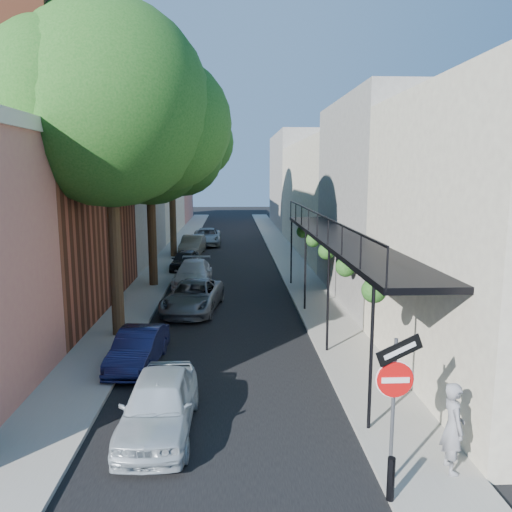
{
  "coord_description": "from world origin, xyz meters",
  "views": [
    {
      "loc": [
        0.28,
        -7.3,
        5.78
      ],
      "look_at": [
        1.12,
        10.59,
        2.8
      ],
      "focal_mm": 35.0,
      "sensor_mm": 36.0,
      "label": 1
    }
  ],
  "objects": [
    {
      "name": "road_surface",
      "position": [
        0.0,
        30.0,
        0.01
      ],
      "size": [
        6.0,
        64.0,
        0.01
      ],
      "primitive_type": "cube",
      "color": "black",
      "rests_on": "ground"
    },
    {
      "name": "sidewalk_left",
      "position": [
        -4.0,
        30.0,
        0.06
      ],
      "size": [
        2.0,
        64.0,
        0.12
      ],
      "primitive_type": "cube",
      "color": "gray",
      "rests_on": "ground"
    },
    {
      "name": "sidewalk_right",
      "position": [
        4.0,
        30.0,
        0.06
      ],
      "size": [
        2.0,
        64.0,
        0.12
      ],
      "primitive_type": "cube",
      "color": "gray",
      "rests_on": "ground"
    },
    {
      "name": "buildings_left",
      "position": [
        -9.3,
        28.76,
        4.94
      ],
      "size": [
        10.1,
        59.1,
        12.0
      ],
      "color": "tan",
      "rests_on": "ground"
    },
    {
      "name": "buildings_right",
      "position": [
        8.99,
        29.49,
        4.42
      ],
      "size": [
        9.8,
        55.0,
        10.0
      ],
      "color": "beige",
      "rests_on": "ground"
    },
    {
      "name": "sign_post",
      "position": [
        3.16,
        0.97,
        2.04
      ],
      "size": [
        0.89,
        0.17,
        2.99
      ],
      "color": "#595B60",
      "rests_on": "ground"
    },
    {
      "name": "bollard",
      "position": [
        3.0,
        0.5,
        0.52
      ],
      "size": [
        0.14,
        0.14,
        0.8
      ],
      "primitive_type": "cylinder",
      "color": "black",
      "rests_on": "sidewalk_right"
    },
    {
      "name": "oak_near",
      "position": [
        -3.37,
        10.26,
        7.88
      ],
      "size": [
        7.48,
        6.8,
        11.42
      ],
      "color": "black",
      "rests_on": "ground"
    },
    {
      "name": "oak_mid",
      "position": [
        -3.42,
        18.23,
        7.06
      ],
      "size": [
        6.6,
        6.0,
        10.2
      ],
      "color": "black",
      "rests_on": "ground"
    },
    {
      "name": "oak_far",
      "position": [
        -3.35,
        27.27,
        8.26
      ],
      "size": [
        7.7,
        7.0,
        11.9
      ],
      "color": "black",
      "rests_on": "ground"
    },
    {
      "name": "parked_car_a",
      "position": [
        -1.4,
        3.27,
        0.66
      ],
      "size": [
        1.61,
        3.92,
        1.33
      ],
      "primitive_type": "imported",
      "rotation": [
        0.0,
        0.0,
        -0.01
      ],
      "color": "#B4C0C7",
      "rests_on": "ground"
    },
    {
      "name": "parked_car_b",
      "position": [
        -2.6,
        7.23,
        0.56
      ],
      "size": [
        1.48,
        3.51,
        1.13
      ],
      "primitive_type": "imported",
      "rotation": [
        0.0,
        0.0,
        -0.09
      ],
      "color": "#12153A",
      "rests_on": "ground"
    },
    {
      "name": "parked_car_c",
      "position": [
        -1.42,
        13.3,
        0.63
      ],
      "size": [
        2.68,
        4.79,
        1.26
      ],
      "primitive_type": "imported",
      "rotation": [
        0.0,
        0.0,
        -0.13
      ],
      "color": "slate",
      "rests_on": "ground"
    },
    {
      "name": "parked_car_d",
      "position": [
        -1.78,
        18.11,
        0.65
      ],
      "size": [
        1.89,
        4.5,
        1.3
      ],
      "primitive_type": "imported",
      "rotation": [
        0.0,
        0.0,
        -0.02
      ],
      "color": "silver",
      "rests_on": "ground"
    },
    {
      "name": "parked_car_e",
      "position": [
        -2.6,
        22.43,
        0.61
      ],
      "size": [
        1.72,
        3.68,
        1.22
      ],
      "primitive_type": "imported",
      "rotation": [
        0.0,
        0.0,
        -0.08
      ],
      "color": "black",
      "rests_on": "ground"
    },
    {
      "name": "parked_car_f",
      "position": [
        -2.6,
        28.32,
        0.69
      ],
      "size": [
        1.76,
        4.26,
        1.37
      ],
      "primitive_type": "imported",
      "rotation": [
        0.0,
        0.0,
        -0.07
      ],
      "color": "slate",
      "rests_on": "ground"
    },
    {
      "name": "parked_car_g",
      "position": [
        -1.83,
        33.13,
        0.67
      ],
      "size": [
        2.3,
        4.88,
        1.35
      ],
      "primitive_type": "imported",
      "rotation": [
        0.0,
        0.0,
        0.01
      ],
      "color": "gray",
      "rests_on": "ground"
    },
    {
      "name": "pedestrian",
      "position": [
        4.44,
        1.33,
        1.01
      ],
      "size": [
        0.45,
        0.67,
        1.77
      ],
      "primitive_type": "imported",
      "rotation": [
        0.0,
        0.0,
        1.53
      ],
      "color": "slate",
      "rests_on": "sidewalk_right"
    }
  ]
}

